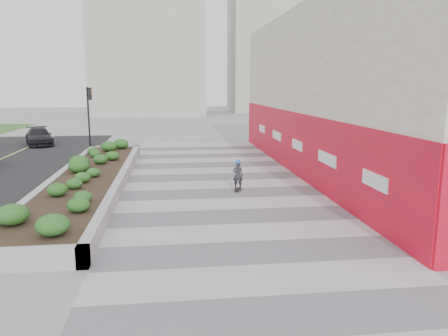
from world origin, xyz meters
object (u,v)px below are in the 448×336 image
(planter, at_px, (90,176))
(car_dark, at_px, (39,136))
(traffic_signal_near, at_px, (89,109))
(skateboarder, at_px, (238,175))

(planter, distance_m, car_dark, 15.48)
(traffic_signal_near, distance_m, car_dark, 6.12)
(planter, height_order, traffic_signal_near, traffic_signal_near)
(planter, relative_size, skateboarder, 13.87)
(car_dark, bearing_deg, skateboarder, -72.08)
(traffic_signal_near, relative_size, car_dark, 0.99)
(skateboarder, xyz_separation_m, car_dark, (-12.26, 15.87, -0.05))
(skateboarder, distance_m, car_dark, 20.06)
(planter, xyz_separation_m, traffic_signal_near, (-1.73, 10.50, 2.34))
(traffic_signal_near, distance_m, skateboarder, 14.64)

